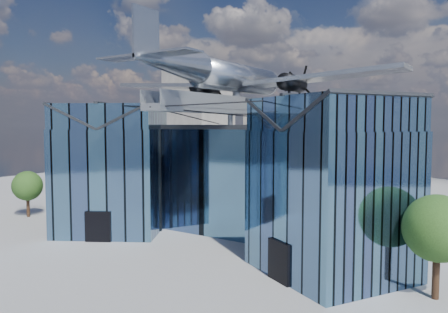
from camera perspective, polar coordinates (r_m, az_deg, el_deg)
The scene contains 6 objects.
ground_plane at distance 36.74m, azimuth -1.76°, elevation -11.46°, with size 120.00×120.00×0.00m, color #939498.
museum at distance 40.50m, azimuth 2.99°, elevation -2.02°, with size 32.88×24.50×17.60m.
bg_towers at distance 81.58m, azimuth 20.15°, elevation 4.00°, with size 77.00×24.50×26.00m.
tree_plaza_w at distance 51.31m, azimuth -24.29°, elevation -3.53°, with size 4.04×4.04×4.96m.
tree_plaza_e at distance 27.68m, azimuth 26.12°, elevation -8.46°, with size 3.94×3.94×5.99m.
tree_side_w at distance 51.41m, azimuth -17.81°, elevation -3.42°, with size 3.71×3.71×4.85m.
Camera 1 is at (20.48, -28.84, 9.92)m, focal length 35.00 mm.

